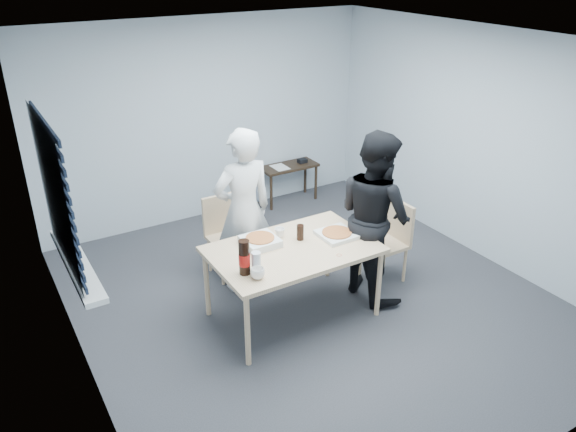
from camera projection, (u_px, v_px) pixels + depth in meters
room at (61, 205)px, 4.54m from camera, size 5.00×5.00×5.00m
dining_table at (293, 253)px, 5.33m from camera, size 1.56×0.99×0.76m
chair_far at (225, 230)px, 6.18m from camera, size 0.42×0.42×0.89m
chair_right at (391, 235)px, 6.06m from camera, size 0.42×0.42×0.89m
person_white at (243, 211)px, 5.74m from camera, size 0.65×0.42×1.77m
person_black at (375, 216)px, 5.64m from camera, size 0.47×0.86×1.77m
side_table at (289, 171)px, 7.94m from camera, size 0.82×0.36×0.55m
stool at (249, 210)px, 7.07m from camera, size 0.32×0.32×0.45m
backpack at (249, 188)px, 6.94m from camera, size 0.27×0.20×0.37m
pizza_box_a at (260, 241)px, 5.34m from camera, size 0.32×0.32×0.08m
pizza_box_b at (337, 234)px, 5.51m from camera, size 0.34×0.34×0.05m
mug_a at (258, 273)px, 4.80m from camera, size 0.17×0.17×0.10m
mug_b at (280, 233)px, 5.48m from camera, size 0.10×0.10×0.09m
cola_glass at (300, 232)px, 5.42m from camera, size 0.09×0.09×0.16m
soda_bottle at (244, 258)px, 4.82m from camera, size 0.10×0.10×0.32m
plastic_cups at (256, 262)px, 4.86m from camera, size 0.10×0.10×0.20m
rubber_band at (339, 255)px, 5.17m from camera, size 0.05×0.05×0.00m
papers at (280, 167)px, 7.83m from camera, size 0.21×0.28×0.00m
black_box at (302, 161)px, 7.99m from camera, size 0.13×0.09×0.05m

